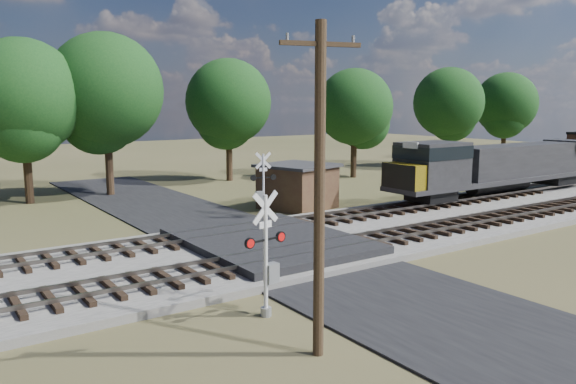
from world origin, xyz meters
TOP-DOWN VIEW (x-y plane):
  - ground at (0.00, 0.00)m, footprint 160.00×160.00m
  - ballast_bed at (10.00, 0.50)m, footprint 140.00×10.00m
  - road at (0.00, 0.00)m, footprint 7.00×60.00m
  - crossing_panel at (0.00, 0.50)m, footprint 7.00×9.00m
  - track_near at (3.12, -2.00)m, footprint 140.00×2.60m
  - track_far at (3.12, 3.00)m, footprint 140.00×2.60m
  - crossing_signal_near at (-4.42, -6.34)m, footprint 1.61×0.39m
  - crossing_signal_far at (3.53, 6.78)m, footprint 1.57×0.43m
  - utility_pole at (-4.81, -9.48)m, footprint 2.07×0.71m
  - equipment_shed at (7.24, 8.41)m, footprint 5.18×5.18m
  - treeline at (7.23, 20.45)m, footprint 83.51×11.69m

SIDE VIEW (x-z plane):
  - ground at x=0.00m, z-range 0.00..0.00m
  - road at x=0.00m, z-range 0.00..0.08m
  - ballast_bed at x=10.00m, z-range 0.00..0.30m
  - crossing_panel at x=0.00m, z-range 0.01..0.62m
  - track_near at x=3.12m, z-range 0.25..0.58m
  - track_far at x=3.12m, z-range 0.25..0.58m
  - equipment_shed at x=7.24m, z-range 0.02..2.90m
  - crossing_signal_far at x=3.53m, z-range -0.33..3.60m
  - crossing_signal_near at x=-4.42m, z-range -0.34..3.67m
  - utility_pole at x=-4.81m, z-range 0.26..8.94m
  - treeline at x=7.23m, z-range 0.99..12.76m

